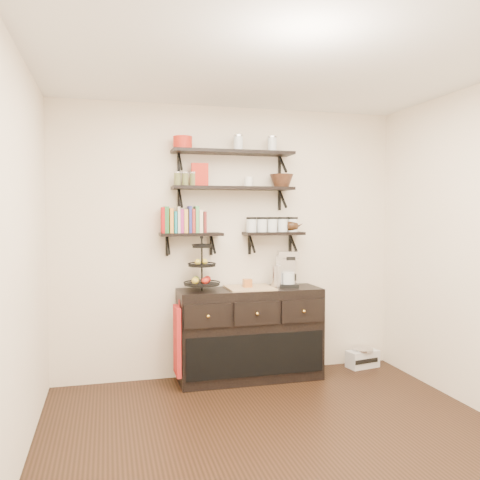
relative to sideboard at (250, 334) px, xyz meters
name	(u,v)px	position (x,y,z in m)	size (l,w,h in m)	color
floor	(290,449)	(-0.14, -1.51, -0.45)	(3.50, 3.50, 0.00)	black
ceiling	(292,54)	(-0.14, -1.51, 2.25)	(3.50, 3.50, 0.02)	white
back_wall	(230,242)	(-0.14, 0.24, 0.90)	(3.50, 0.02, 2.70)	white
left_wall	(13,262)	(-1.89, -1.51, 0.90)	(0.02, 3.50, 2.70)	white
shelf_top	(233,153)	(-0.14, 0.10, 1.78)	(1.20, 0.27, 0.23)	black
shelf_mid	(233,189)	(-0.14, 0.10, 1.43)	(1.20, 0.27, 0.23)	black
shelf_low_left	(191,235)	(-0.56, 0.12, 0.98)	(0.60, 0.25, 0.23)	black
shelf_low_right	(273,234)	(0.28, 0.12, 0.98)	(0.60, 0.25, 0.23)	black
cookbooks	(185,221)	(-0.61, 0.12, 1.11)	(0.43, 0.15, 0.26)	#B71013
glass_canisters	(272,225)	(0.27, 0.12, 1.06)	(0.54, 0.10, 0.13)	silver
sideboard	(250,334)	(0.00, 0.00, 0.00)	(1.40, 0.50, 0.92)	black
fruit_stand	(202,272)	(-0.47, 0.00, 0.62)	(0.34, 0.34, 0.50)	black
candle	(247,283)	(-0.03, 0.00, 0.50)	(0.08, 0.08, 0.08)	#AC5E27
coffee_maker	(287,270)	(0.39, 0.02, 0.62)	(0.23, 0.22, 0.36)	black
thermal_carafe	(277,277)	(0.27, -0.02, 0.56)	(0.11, 0.11, 0.22)	silver
apron	(177,341)	(-0.73, -0.10, 0.00)	(0.04, 0.27, 0.64)	#A41120
radio	(363,358)	(1.27, 0.06, -0.35)	(0.36, 0.26, 0.20)	silver
recipe_box	(200,175)	(-0.47, 0.10, 1.56)	(0.16, 0.06, 0.22)	red
walnut_bowl	(281,181)	(0.36, 0.10, 1.51)	(0.24, 0.24, 0.13)	black
ramekins	(248,182)	(0.01, 0.10, 1.50)	(0.09, 0.09, 0.10)	white
teapot	(292,225)	(0.48, 0.12, 1.07)	(0.18, 0.14, 0.14)	#311C0E
red_pot	(183,143)	(-0.64, 0.10, 1.86)	(0.18, 0.18, 0.12)	red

